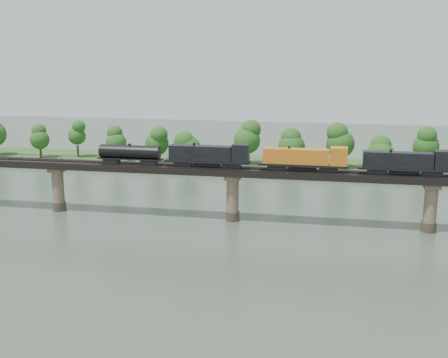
# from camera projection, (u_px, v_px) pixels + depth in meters

# --- Properties ---
(ground) EXTENTS (400.00, 400.00, 0.00)m
(ground) POSITION_uv_depth(u_px,v_px,m) (200.00, 274.00, 91.45)
(ground) COLOR #334133
(ground) RESTS_ON ground
(far_bank) EXTENTS (300.00, 24.00, 1.60)m
(far_bank) POSITION_uv_depth(u_px,v_px,m) (264.00, 166.00, 172.57)
(far_bank) COLOR #294C1E
(far_bank) RESTS_ON ground
(bridge) EXTENTS (236.00, 30.00, 11.50)m
(bridge) POSITION_uv_depth(u_px,v_px,m) (233.00, 196.00, 118.92)
(bridge) COLOR #473A2D
(bridge) RESTS_ON ground
(bridge_superstructure) EXTENTS (220.00, 4.90, 0.75)m
(bridge_superstructure) POSITION_uv_depth(u_px,v_px,m) (233.00, 166.00, 117.50)
(bridge_superstructure) COLOR black
(bridge_superstructure) RESTS_ON bridge
(far_treeline) EXTENTS (289.06, 17.54, 13.60)m
(far_treeline) POSITION_uv_depth(u_px,v_px,m) (235.00, 142.00, 168.02)
(far_treeline) COLOR #382619
(far_treeline) RESTS_ON far_bank
(freight_train) EXTENTS (73.34, 2.86, 5.05)m
(freight_train) POSITION_uv_depth(u_px,v_px,m) (271.00, 158.00, 115.52)
(freight_train) COLOR black
(freight_train) RESTS_ON bridge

